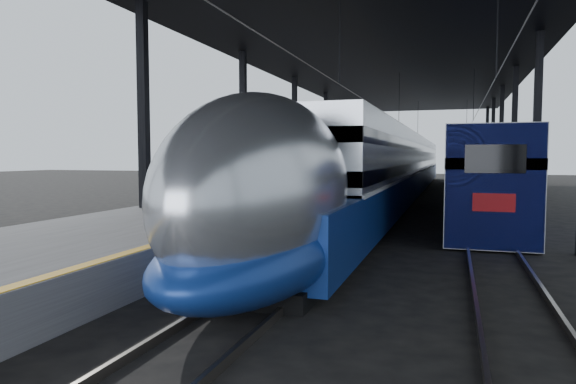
% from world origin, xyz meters
% --- Properties ---
extents(ground, '(160.00, 160.00, 0.00)m').
position_xyz_m(ground, '(0.00, 0.00, 0.00)').
color(ground, black).
rests_on(ground, ground).
extents(platform, '(6.00, 80.00, 1.00)m').
position_xyz_m(platform, '(-3.50, 20.00, 0.50)').
color(platform, '#4C4C4F').
rests_on(platform, ground).
extents(yellow_strip, '(0.30, 80.00, 0.01)m').
position_xyz_m(yellow_strip, '(-0.70, 20.00, 1.00)').
color(yellow_strip, orange).
rests_on(yellow_strip, platform).
extents(rails, '(6.52, 80.00, 0.16)m').
position_xyz_m(rails, '(4.50, 20.00, 0.08)').
color(rails, slate).
rests_on(rails, ground).
extents(canopy, '(18.00, 75.00, 9.47)m').
position_xyz_m(canopy, '(1.90, 20.00, 9.12)').
color(canopy, black).
rests_on(canopy, ground).
extents(tgv_train, '(3.14, 65.20, 4.51)m').
position_xyz_m(tgv_train, '(2.00, 25.38, 2.11)').
color(tgv_train, silver).
rests_on(tgv_train, ground).
extents(second_train, '(2.95, 56.05, 4.06)m').
position_xyz_m(second_train, '(7.00, 31.78, 2.06)').
color(second_train, navy).
rests_on(second_train, ground).
extents(child, '(0.38, 0.30, 0.91)m').
position_xyz_m(child, '(-1.70, -0.92, 1.46)').
color(child, '#52361B').
rests_on(child, platform).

